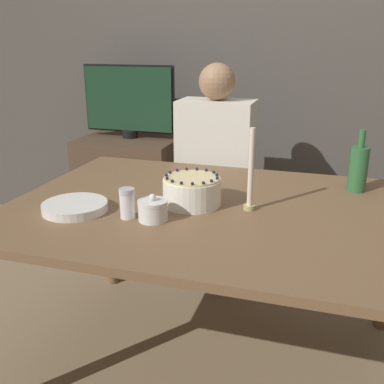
{
  "coord_description": "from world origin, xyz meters",
  "views": [
    {
      "loc": [
        0.39,
        -1.55,
        1.32
      ],
      "look_at": [
        -0.09,
        -0.01,
        0.77
      ],
      "focal_mm": 42.0,
      "sensor_mm": 36.0,
      "label": 1
    }
  ],
  "objects_px": {
    "sugar_bowl": "(153,210)",
    "bottle": "(358,168)",
    "cake": "(192,191)",
    "person_man_blue_shirt": "(215,190)",
    "sugar_shaker": "(127,203)",
    "candle": "(251,177)",
    "tv_monitor": "(129,100)"
  },
  "relations": [
    {
      "from": "sugar_shaker",
      "to": "person_man_blue_shirt",
      "type": "distance_m",
      "value": 1.0
    },
    {
      "from": "cake",
      "to": "sugar_shaker",
      "type": "distance_m",
      "value": 0.26
    },
    {
      "from": "sugar_shaker",
      "to": "tv_monitor",
      "type": "xyz_separation_m",
      "value": [
        -0.59,
        1.31,
        0.18
      ]
    },
    {
      "from": "candle",
      "to": "person_man_blue_shirt",
      "type": "bearing_deg",
      "value": 113.02
    },
    {
      "from": "tv_monitor",
      "to": "bottle",
      "type": "bearing_deg",
      "value": -28.67
    },
    {
      "from": "bottle",
      "to": "tv_monitor",
      "type": "bearing_deg",
      "value": 151.33
    },
    {
      "from": "cake",
      "to": "bottle",
      "type": "xyz_separation_m",
      "value": [
        0.6,
        0.36,
        0.04
      ]
    },
    {
      "from": "tv_monitor",
      "to": "person_man_blue_shirt",
      "type": "bearing_deg",
      "value": -27.22
    },
    {
      "from": "candle",
      "to": "person_man_blue_shirt",
      "type": "xyz_separation_m",
      "value": [
        -0.32,
        0.76,
        -0.32
      ]
    },
    {
      "from": "candle",
      "to": "tv_monitor",
      "type": "bearing_deg",
      "value": 131.9
    },
    {
      "from": "sugar_shaker",
      "to": "candle",
      "type": "height_order",
      "value": "candle"
    },
    {
      "from": "sugar_shaker",
      "to": "bottle",
      "type": "xyz_separation_m",
      "value": [
        0.78,
        0.56,
        0.04
      ]
    },
    {
      "from": "cake",
      "to": "bottle",
      "type": "bearing_deg",
      "value": 30.89
    },
    {
      "from": "sugar_bowl",
      "to": "sugar_shaker",
      "type": "height_order",
      "value": "sugar_shaker"
    },
    {
      "from": "sugar_bowl",
      "to": "sugar_shaker",
      "type": "distance_m",
      "value": 0.1
    },
    {
      "from": "candle",
      "to": "tv_monitor",
      "type": "distance_m",
      "value": 1.48
    },
    {
      "from": "sugar_bowl",
      "to": "sugar_shaker",
      "type": "relative_size",
      "value": 0.97
    },
    {
      "from": "person_man_blue_shirt",
      "to": "bottle",
      "type": "bearing_deg",
      "value": 150.0
    },
    {
      "from": "bottle",
      "to": "person_man_blue_shirt",
      "type": "bearing_deg",
      "value": 150.0
    },
    {
      "from": "cake",
      "to": "sugar_bowl",
      "type": "distance_m",
      "value": 0.21
    },
    {
      "from": "person_man_blue_shirt",
      "to": "candle",
      "type": "bearing_deg",
      "value": 113.02
    },
    {
      "from": "sugar_bowl",
      "to": "bottle",
      "type": "distance_m",
      "value": 0.88
    },
    {
      "from": "person_man_blue_shirt",
      "to": "tv_monitor",
      "type": "bearing_deg",
      "value": -27.22
    },
    {
      "from": "candle",
      "to": "person_man_blue_shirt",
      "type": "distance_m",
      "value": 0.88
    },
    {
      "from": "bottle",
      "to": "person_man_blue_shirt",
      "type": "distance_m",
      "value": 0.87
    },
    {
      "from": "sugar_bowl",
      "to": "person_man_blue_shirt",
      "type": "distance_m",
      "value": 0.99
    },
    {
      "from": "sugar_bowl",
      "to": "bottle",
      "type": "xyz_separation_m",
      "value": [
        0.69,
        0.55,
        0.06
      ]
    },
    {
      "from": "person_man_blue_shirt",
      "to": "tv_monitor",
      "type": "distance_m",
      "value": 0.86
    },
    {
      "from": "sugar_shaker",
      "to": "person_man_blue_shirt",
      "type": "relative_size",
      "value": 0.09
    },
    {
      "from": "bottle",
      "to": "cake",
      "type": "bearing_deg",
      "value": -149.11
    },
    {
      "from": "sugar_bowl",
      "to": "sugar_shaker",
      "type": "xyz_separation_m",
      "value": [
        -0.09,
        -0.0,
        0.02
      ]
    },
    {
      "from": "sugar_shaker",
      "to": "tv_monitor",
      "type": "height_order",
      "value": "tv_monitor"
    }
  ]
}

